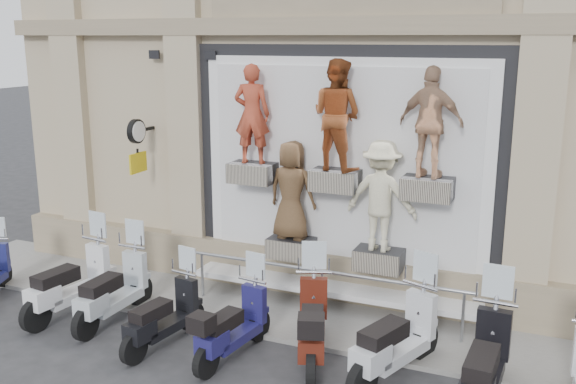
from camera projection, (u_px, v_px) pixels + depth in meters
name	position (u px, v px, depth m)	size (l,w,h in m)	color
ground	(273.00, 378.00, 9.02)	(90.00, 90.00, 0.00)	#2D2D30
sidewalk	(324.00, 317.00, 10.89)	(16.00, 2.20, 0.08)	#98958F
shop_vitrine	(344.00, 172.00, 10.85)	(5.60, 0.93, 4.30)	black
guard_rail	(322.00, 296.00, 10.70)	(5.06, 0.10, 0.93)	#9EA0A5
clock_sign_bracket	(137.00, 139.00, 12.05)	(0.10, 0.80, 1.02)	black
scooter_b	(70.00, 269.00, 10.87)	(0.60, 2.07, 1.68)	silver
scooter_c	(113.00, 276.00, 10.62)	(0.58, 1.99, 1.62)	#ABB4B9
scooter_d	(163.00, 303.00, 9.77)	(0.52, 1.79, 1.46)	black
scooter_e	(233.00, 312.00, 9.41)	(0.53, 1.82, 1.48)	#18164E
scooter_f	(313.00, 309.00, 9.31)	(0.59, 2.02, 1.64)	#4D170D
scooter_g	(397.00, 323.00, 8.81)	(0.61, 2.09, 1.70)	silver
scooter_h	(486.00, 348.00, 8.04)	(0.63, 2.15, 1.74)	black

